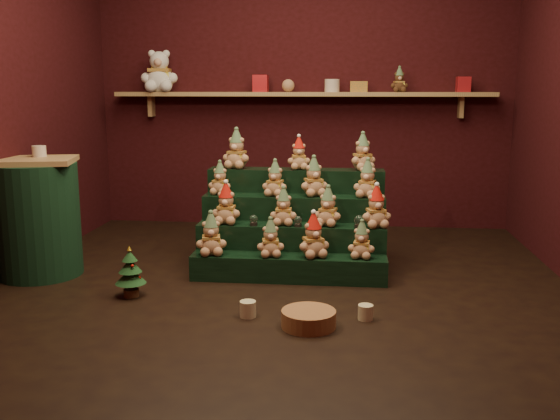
# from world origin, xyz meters

# --- Properties ---
(ground) EXTENTS (4.00, 4.00, 0.00)m
(ground) POSITION_xyz_m (0.00, 0.00, 0.00)
(ground) COLOR black
(ground) RESTS_ON ground
(back_wall) EXTENTS (4.00, 0.10, 2.80)m
(back_wall) POSITION_xyz_m (0.00, 2.05, 1.40)
(back_wall) COLOR black
(back_wall) RESTS_ON ground
(front_wall) EXTENTS (4.00, 0.10, 2.80)m
(front_wall) POSITION_xyz_m (0.00, -2.05, 1.40)
(front_wall) COLOR black
(front_wall) RESTS_ON ground
(back_shelf) EXTENTS (3.60, 0.26, 0.24)m
(back_shelf) POSITION_xyz_m (0.00, 1.87, 1.29)
(back_shelf) COLOR tan
(back_shelf) RESTS_ON ground
(riser_tier_front) EXTENTS (1.40, 0.22, 0.18)m
(riser_tier_front) POSITION_xyz_m (0.04, 0.12, 0.09)
(riser_tier_front) COLOR black
(riser_tier_front) RESTS_ON ground
(riser_tier_midfront) EXTENTS (1.40, 0.22, 0.36)m
(riser_tier_midfront) POSITION_xyz_m (0.04, 0.34, 0.18)
(riser_tier_midfront) COLOR black
(riser_tier_midfront) RESTS_ON ground
(riser_tier_midback) EXTENTS (1.40, 0.22, 0.54)m
(riser_tier_midback) POSITION_xyz_m (0.04, 0.56, 0.27)
(riser_tier_midback) COLOR black
(riser_tier_midback) RESTS_ON ground
(riser_tier_back) EXTENTS (1.40, 0.22, 0.72)m
(riser_tier_back) POSITION_xyz_m (0.04, 0.78, 0.36)
(riser_tier_back) COLOR black
(riser_tier_back) RESTS_ON ground
(teddy_0) EXTENTS (0.26, 0.24, 0.31)m
(teddy_0) POSITION_xyz_m (-0.52, 0.11, 0.33)
(teddy_0) COLOR tan
(teddy_0) RESTS_ON riser_tier_front
(teddy_1) EXTENTS (0.22, 0.20, 0.27)m
(teddy_1) POSITION_xyz_m (-0.09, 0.11, 0.32)
(teddy_1) COLOR tan
(teddy_1) RESTS_ON riser_tier_front
(teddy_2) EXTENTS (0.28, 0.27, 0.31)m
(teddy_2) POSITION_xyz_m (0.21, 0.12, 0.33)
(teddy_2) COLOR tan
(teddy_2) RESTS_ON riser_tier_front
(teddy_3) EXTENTS (0.21, 0.19, 0.26)m
(teddy_3) POSITION_xyz_m (0.55, 0.13, 0.31)
(teddy_3) COLOR tan
(teddy_3) RESTS_ON riser_tier_front
(teddy_4) EXTENTS (0.22, 0.20, 0.30)m
(teddy_4) POSITION_xyz_m (-0.45, 0.33, 0.51)
(teddy_4) COLOR tan
(teddy_4) RESTS_ON riser_tier_midfront
(teddy_5) EXTENTS (0.20, 0.18, 0.28)m
(teddy_5) POSITION_xyz_m (-0.02, 0.34, 0.50)
(teddy_5) COLOR tan
(teddy_5) RESTS_ON riser_tier_midfront
(teddy_6) EXTENTS (0.25, 0.23, 0.29)m
(teddy_6) POSITION_xyz_m (0.31, 0.35, 0.50)
(teddy_6) COLOR tan
(teddy_6) RESTS_ON riser_tier_midfront
(teddy_7) EXTENTS (0.26, 0.24, 0.30)m
(teddy_7) POSITION_xyz_m (0.66, 0.33, 0.51)
(teddy_7) COLOR tan
(teddy_7) RESTS_ON riser_tier_midfront
(teddy_8) EXTENTS (0.21, 0.19, 0.25)m
(teddy_8) POSITION_xyz_m (-0.54, 0.58, 0.67)
(teddy_8) COLOR tan
(teddy_8) RESTS_ON riser_tier_midback
(teddy_9) EXTENTS (0.22, 0.21, 0.27)m
(teddy_9) POSITION_xyz_m (-0.11, 0.55, 0.68)
(teddy_9) COLOR tan
(teddy_9) RESTS_ON riser_tier_midback
(teddy_10) EXTENTS (0.27, 0.26, 0.30)m
(teddy_10) POSITION_xyz_m (0.19, 0.58, 0.69)
(teddy_10) COLOR tan
(teddy_10) RESTS_ON riser_tier_midback
(teddy_11) EXTENTS (0.24, 0.23, 0.29)m
(teddy_11) POSITION_xyz_m (0.60, 0.56, 0.68)
(teddy_11) COLOR tan
(teddy_11) RESTS_ON riser_tier_midback
(teddy_12) EXTENTS (0.26, 0.24, 0.31)m
(teddy_12) POSITION_xyz_m (-0.45, 0.79, 0.88)
(teddy_12) COLOR tan
(teddy_12) RESTS_ON riser_tier_back
(teddy_13) EXTENTS (0.21, 0.19, 0.25)m
(teddy_13) POSITION_xyz_m (0.06, 0.77, 0.85)
(teddy_13) COLOR tan
(teddy_13) RESTS_ON riser_tier_back
(teddy_14) EXTENTS (0.27, 0.26, 0.29)m
(teddy_14) POSITION_xyz_m (0.56, 0.78, 0.86)
(teddy_14) COLOR tan
(teddy_14) RESTS_ON riser_tier_back
(snow_globe_a) EXTENTS (0.06, 0.06, 0.08)m
(snow_globe_a) POSITION_xyz_m (-0.24, 0.28, 0.40)
(snow_globe_a) COLOR black
(snow_globe_a) RESTS_ON riser_tier_midfront
(snow_globe_b) EXTENTS (0.06, 0.06, 0.08)m
(snow_globe_b) POSITION_xyz_m (0.09, 0.28, 0.40)
(snow_globe_b) COLOR black
(snow_globe_b) RESTS_ON riser_tier_midfront
(snow_globe_c) EXTENTS (0.07, 0.07, 0.09)m
(snow_globe_c) POSITION_xyz_m (0.53, 0.28, 0.41)
(snow_globe_c) COLOR black
(snow_globe_c) RESTS_ON riser_tier_midfront
(side_table) EXTENTS (0.66, 0.60, 0.86)m
(side_table) POSITION_xyz_m (-1.80, 0.08, 0.43)
(side_table) COLOR tan
(side_table) RESTS_ON ground
(table_ornament) EXTENTS (0.10, 0.10, 0.08)m
(table_ornament) POSITION_xyz_m (-1.80, 0.18, 0.90)
(table_ornament) COLOR beige
(table_ornament) RESTS_ON side_table
(mini_christmas_tree) EXTENTS (0.20, 0.20, 0.34)m
(mini_christmas_tree) POSITION_xyz_m (-0.97, -0.34, 0.17)
(mini_christmas_tree) COLOR #4C311B
(mini_christmas_tree) RESTS_ON ground
(mug_left) EXTENTS (0.10, 0.10, 0.10)m
(mug_left) POSITION_xyz_m (-0.14, -0.63, 0.05)
(mug_left) COLOR beige
(mug_left) RESTS_ON ground
(mug_right) EXTENTS (0.09, 0.09, 0.09)m
(mug_right) POSITION_xyz_m (0.56, -0.60, 0.05)
(mug_right) COLOR beige
(mug_right) RESTS_ON ground
(wicker_basket) EXTENTS (0.39, 0.39, 0.10)m
(wicker_basket) POSITION_xyz_m (0.23, -0.75, 0.05)
(wicker_basket) COLOR #95653C
(wicker_basket) RESTS_ON ground
(white_bear) EXTENTS (0.39, 0.36, 0.50)m
(white_bear) POSITION_xyz_m (-1.37, 1.84, 1.57)
(white_bear) COLOR white
(white_bear) RESTS_ON back_shelf
(brown_bear) EXTENTS (0.18, 0.16, 0.23)m
(brown_bear) POSITION_xyz_m (0.91, 1.84, 1.43)
(brown_bear) COLOR #51321B
(brown_bear) RESTS_ON back_shelf
(gift_tin_red_a) EXTENTS (0.14, 0.14, 0.16)m
(gift_tin_red_a) POSITION_xyz_m (-0.39, 1.85, 1.40)
(gift_tin_red_a) COLOR #B41B22
(gift_tin_red_a) RESTS_ON back_shelf
(gift_tin_cream) EXTENTS (0.14, 0.14, 0.12)m
(gift_tin_cream) POSITION_xyz_m (0.29, 1.85, 1.38)
(gift_tin_cream) COLOR beige
(gift_tin_cream) RESTS_ON back_shelf
(gift_tin_red_b) EXTENTS (0.12, 0.12, 0.14)m
(gift_tin_red_b) POSITION_xyz_m (1.50, 1.85, 1.39)
(gift_tin_red_b) COLOR #B41B22
(gift_tin_red_b) RESTS_ON back_shelf
(shelf_plush_ball) EXTENTS (0.12, 0.12, 0.12)m
(shelf_plush_ball) POSITION_xyz_m (-0.13, 1.85, 1.38)
(shelf_plush_ball) COLOR tan
(shelf_plush_ball) RESTS_ON back_shelf
(scarf_gift_box) EXTENTS (0.16, 0.10, 0.10)m
(scarf_gift_box) POSITION_xyz_m (0.54, 1.85, 1.37)
(scarf_gift_box) COLOR orange
(scarf_gift_box) RESTS_ON back_shelf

